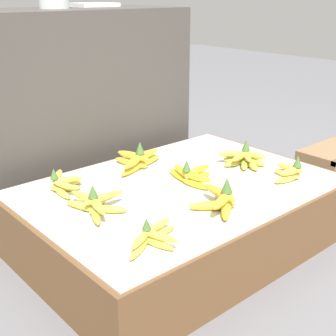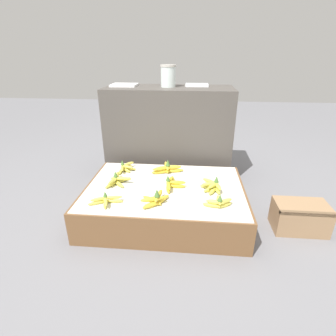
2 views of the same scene
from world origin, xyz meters
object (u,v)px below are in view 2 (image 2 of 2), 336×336
Objects in this scene: wooden_crate at (300,217)px; banana_bunch_front_midright at (219,202)px; banana_bunch_middle_midleft at (172,183)px; foam_tray_white at (124,85)px; banana_bunch_back_midleft at (167,168)px; banana_bunch_front_midleft at (156,199)px; banana_bunch_middle_midright at (213,186)px; glass_jar at (168,76)px; banana_bunch_back_left at (125,168)px; banana_bunch_front_left at (106,200)px; banana_bunch_middle_left at (117,180)px.

wooden_crate is 0.61m from banana_bunch_front_midright.
foam_tray_white reaches higher than banana_bunch_middle_midleft.
banana_bunch_front_midright is 0.75× the size of banana_bunch_back_midleft.
banana_bunch_middle_midright is at bearing 30.37° from banana_bunch_front_midleft.
banana_bunch_back_midleft is at bearing -50.89° from foam_tray_white.
glass_jar is at bearing 96.99° from banana_bunch_middle_midleft.
banana_bunch_front_midleft is 0.58m from banana_bunch_back_left.
banana_bunch_middle_midleft reaches higher than banana_bunch_front_left.
banana_bunch_back_left is (-0.40, 0.25, -0.00)m from banana_bunch_middle_midleft.
banana_bunch_middle_midright is (0.69, -0.04, 0.00)m from banana_bunch_middle_left.
banana_bunch_middle_midleft is (0.41, -0.02, 0.00)m from banana_bunch_middle_left.
banana_bunch_front_left is at bearing -160.28° from banana_bunch_middle_midright.
banana_bunch_front_midright is 0.61m from banana_bunch_back_midleft.
banana_bunch_back_midleft is 0.84m from glass_jar.
banana_bunch_front_midright is at bearing -52.26° from banana_bunch_back_midleft.
banana_bunch_middle_midright is (-0.03, 0.22, -0.00)m from banana_bunch_front_midright.
banana_bunch_middle_left is 0.97× the size of foam_tray_white.
banana_bunch_middle_midright reaches higher than banana_bunch_middle_midleft.
banana_bunch_front_midleft is 1.20m from glass_jar.
banana_bunch_front_midright is 0.93× the size of banana_bunch_back_left.
foam_tray_white is (-1.39, 0.88, 0.75)m from wooden_crate.
banana_bunch_front_midleft is 0.43m from banana_bunch_middle_midright.
banana_bunch_front_left is 0.28m from banana_bunch_middle_left.
banana_bunch_front_midright is at bearing -83.25° from banana_bunch_middle_midright.
banana_bunch_middle_midleft is at bearing 69.96° from banana_bunch_front_midleft.
glass_jar is at bearing 138.92° from wooden_crate.
banana_bunch_middle_left is 0.42m from banana_bunch_back_midleft.
banana_bunch_middle_left is 0.23m from banana_bunch_back_left.
banana_bunch_back_left is at bearing -120.49° from glass_jar.
wooden_crate is 1.31m from banana_bunch_front_left.
banana_bunch_middle_midright is (-0.60, 0.07, 0.17)m from wooden_crate.
banana_bunch_middle_midright reaches higher than wooden_crate.
banana_bunch_middle_midleft is 1.02m from glass_jar.
banana_bunch_back_midleft is at bearing 160.30° from wooden_crate.
banana_bunch_middle_left is at bearing -82.94° from foam_tray_white.
banana_bunch_front_midright is 0.39m from banana_bunch_middle_midleft.
banana_bunch_front_midleft is 0.89× the size of banana_bunch_middle_left.
foam_tray_white is at bearing 112.09° from banana_bunch_front_midleft.
banana_bunch_front_midleft is (0.32, 0.03, 0.01)m from banana_bunch_front_left.
banana_bunch_back_midleft reaches higher than banana_bunch_middle_left.
banana_bunch_front_midleft is at bearing -179.60° from banana_bunch_front_midright.
glass_jar is at bearing 59.51° from banana_bunch_back_left.
glass_jar is (-0.04, 0.52, 0.66)m from banana_bunch_back_midleft.
wooden_crate is 1.68× the size of banana_bunch_back_left.
banana_bunch_front_midleft is 0.95× the size of banana_bunch_back_left.
banana_bunch_middle_left is at bearing -112.72° from glass_jar.
banana_bunch_middle_midright is at bearing 19.72° from banana_bunch_front_left.
banana_bunch_back_left is at bearing -179.99° from banana_bunch_back_midleft.
banana_bunch_front_left is at bearing -177.49° from banana_bunch_front_midright.
banana_bunch_middle_midleft is 1.24× the size of banana_bunch_middle_midright.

